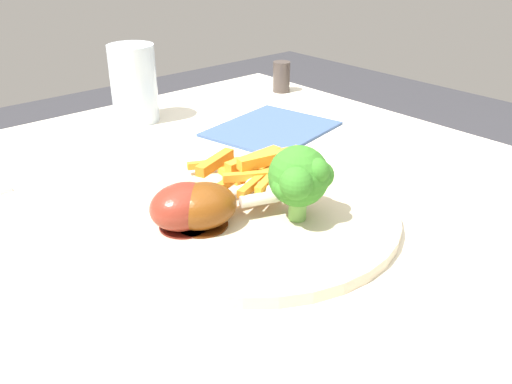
# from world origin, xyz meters

# --- Properties ---
(dining_table) EXTENTS (0.92, 0.84, 0.72)m
(dining_table) POSITION_xyz_m (0.00, 0.00, 0.61)
(dining_table) COLOR silver
(dining_table) RESTS_ON ground_plane
(dinner_plate) EXTENTS (0.29, 0.29, 0.01)m
(dinner_plate) POSITION_xyz_m (0.01, -0.03, 0.73)
(dinner_plate) COLOR beige
(dinner_plate) RESTS_ON dining_table
(broccoli_floret_front) EXTENTS (0.06, 0.07, 0.08)m
(broccoli_floret_front) POSITION_xyz_m (-0.03, -0.04, 0.78)
(broccoli_floret_front) COLOR #7ABB54
(broccoli_floret_front) RESTS_ON dinner_plate
(carrot_fries_pile) EXTENTS (0.13, 0.15, 0.04)m
(carrot_fries_pile) POSITION_xyz_m (0.05, -0.05, 0.76)
(carrot_fries_pile) COLOR orange
(carrot_fries_pile) RESTS_ON dinner_plate
(chicken_drumstick_near) EXTENTS (0.08, 0.12, 0.04)m
(chicken_drumstick_near) POSITION_xyz_m (0.02, 0.03, 0.75)
(chicken_drumstick_near) COLOR #4D2109
(chicken_drumstick_near) RESTS_ON dinner_plate
(chicken_drumstick_far) EXTENTS (0.06, 0.12, 0.04)m
(chicken_drumstick_far) POSITION_xyz_m (0.03, 0.04, 0.75)
(chicken_drumstick_far) COLOR #5A1911
(chicken_drumstick_far) RESTS_ON dinner_plate
(water_glass) EXTENTS (0.07, 0.07, 0.11)m
(water_glass) POSITION_xyz_m (0.37, -0.09, 0.78)
(water_glass) COLOR silver
(water_glass) RESTS_ON dining_table
(napkin) EXTENTS (0.17, 0.20, 0.00)m
(napkin) POSITION_xyz_m (0.20, -0.22, 0.72)
(napkin) COLOR #3D5684
(napkin) RESTS_ON dining_table
(pepper_shaker) EXTENTS (0.03, 0.03, 0.05)m
(pepper_shaker) POSITION_xyz_m (0.34, -0.37, 0.75)
(pepper_shaker) COLOR #423833
(pepper_shaker) RESTS_ON dining_table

